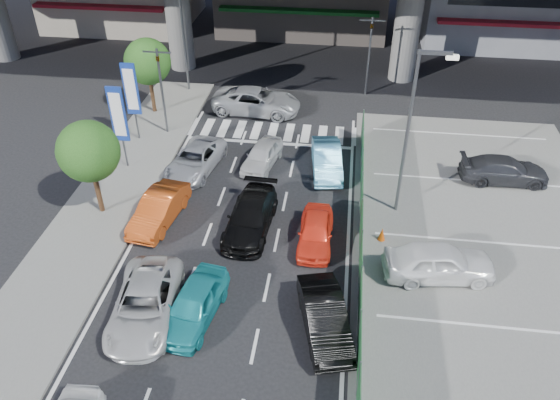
# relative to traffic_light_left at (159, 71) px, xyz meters

# --- Properties ---
(ground) EXTENTS (120.00, 120.00, 0.00)m
(ground) POSITION_rel_traffic_light_left_xyz_m (6.20, -12.00, -3.94)
(ground) COLOR black
(ground) RESTS_ON ground
(parking_lot) EXTENTS (12.00, 28.00, 0.06)m
(parking_lot) POSITION_rel_traffic_light_left_xyz_m (17.20, -10.00, -3.91)
(parking_lot) COLOR #60605D
(parking_lot) RESTS_ON ground
(sidewalk_left) EXTENTS (4.00, 30.00, 0.12)m
(sidewalk_left) POSITION_rel_traffic_light_left_xyz_m (-0.80, -8.00, -3.88)
(sidewalk_left) COLOR #60605D
(sidewalk_left) RESTS_ON ground
(fence_run) EXTENTS (0.16, 22.00, 1.80)m
(fence_run) POSITION_rel_traffic_light_left_xyz_m (11.50, -11.00, -3.04)
(fence_run) COLOR #1B4F27
(fence_run) RESTS_ON ground
(traffic_light_left) EXTENTS (1.60, 1.24, 5.20)m
(traffic_light_left) POSITION_rel_traffic_light_left_xyz_m (0.00, 0.00, 0.00)
(traffic_light_left) COLOR #595B60
(traffic_light_left) RESTS_ON ground
(traffic_light_right) EXTENTS (1.60, 1.24, 5.20)m
(traffic_light_right) POSITION_rel_traffic_light_left_xyz_m (11.70, 7.00, 0.00)
(traffic_light_right) COLOR #595B60
(traffic_light_right) RESTS_ON ground
(street_lamp_right) EXTENTS (1.65, 0.22, 8.00)m
(street_lamp_right) POSITION_rel_traffic_light_left_xyz_m (13.37, -6.00, 0.83)
(street_lamp_right) COLOR #595B60
(street_lamp_right) RESTS_ON ground
(street_lamp_left) EXTENTS (1.65, 0.22, 8.00)m
(street_lamp_left) POSITION_rel_traffic_light_left_xyz_m (-0.13, 6.00, 0.83)
(street_lamp_left) COLOR #595B60
(street_lamp_left) RESTS_ON ground
(signboard_near) EXTENTS (0.80, 0.14, 4.70)m
(signboard_near) POSITION_rel_traffic_light_left_xyz_m (-1.00, -4.01, -0.87)
(signboard_near) COLOR #595B60
(signboard_near) RESTS_ON ground
(signboard_far) EXTENTS (0.80, 0.14, 4.70)m
(signboard_far) POSITION_rel_traffic_light_left_xyz_m (-1.40, -1.01, -0.87)
(signboard_far) COLOR #595B60
(signboard_far) RESTS_ON ground
(tree_near) EXTENTS (2.80, 2.80, 4.80)m
(tree_near) POSITION_rel_traffic_light_left_xyz_m (-0.80, -8.00, -0.55)
(tree_near) COLOR #382314
(tree_near) RESTS_ON ground
(tree_far) EXTENTS (2.80, 2.80, 4.80)m
(tree_far) POSITION_rel_traffic_light_left_xyz_m (-1.60, 2.50, -0.55)
(tree_far) COLOR #382314
(tree_far) RESTS_ON ground
(sedan_white_mid_left) EXTENTS (2.86, 5.20, 1.38)m
(sedan_white_mid_left) POSITION_rel_traffic_light_left_xyz_m (3.48, -14.13, -3.25)
(sedan_white_mid_left) COLOR silver
(sedan_white_mid_left) RESTS_ON ground
(taxi_teal_mid) EXTENTS (2.25, 4.26, 1.38)m
(taxi_teal_mid) POSITION_rel_traffic_light_left_xyz_m (5.33, -13.92, -3.25)
(taxi_teal_mid) COLOR teal
(taxi_teal_mid) RESTS_ON ground
(hatch_black_mid_right) EXTENTS (2.49, 4.42, 1.38)m
(hatch_black_mid_right) POSITION_rel_traffic_light_left_xyz_m (10.24, -13.93, -3.25)
(hatch_black_mid_right) COLOR black
(hatch_black_mid_right) RESTS_ON ground
(taxi_orange_left) EXTENTS (2.04, 4.35, 1.38)m
(taxi_orange_left) POSITION_rel_traffic_light_left_xyz_m (2.18, -8.30, -3.25)
(taxi_orange_left) COLOR #BA4615
(taxi_orange_left) RESTS_ON ground
(sedan_black_mid) EXTENTS (2.20, 4.84, 1.37)m
(sedan_black_mid) POSITION_rel_traffic_light_left_xyz_m (6.50, -8.31, -3.25)
(sedan_black_mid) COLOR black
(sedan_black_mid) RESTS_ON ground
(taxi_orange_right) EXTENTS (1.49, 3.70, 1.26)m
(taxi_orange_right) POSITION_rel_traffic_light_left_xyz_m (9.53, -8.94, -3.31)
(taxi_orange_right) COLOR #F6371E
(taxi_orange_right) RESTS_ON ground
(wagon_silver_front_left) EXTENTS (2.87, 4.87, 1.27)m
(wagon_silver_front_left) POSITION_rel_traffic_light_left_xyz_m (2.72, -3.77, -3.30)
(wagon_silver_front_left) COLOR #BABBC2
(wagon_silver_front_left) RESTS_ON ground
(sedan_white_front_mid) EXTENTS (2.17, 3.87, 1.24)m
(sedan_white_front_mid) POSITION_rel_traffic_light_left_xyz_m (6.16, -2.83, -3.31)
(sedan_white_front_mid) COLOR silver
(sedan_white_front_mid) RESTS_ON ground
(kei_truck_front_right) EXTENTS (1.97, 4.33, 1.38)m
(kei_truck_front_right) POSITION_rel_traffic_light_left_xyz_m (9.66, -2.92, -3.25)
(kei_truck_front_right) COLOR #58AEDB
(kei_truck_front_right) RESTS_ON ground
(crossing_wagon_silver) EXTENTS (5.70, 2.93, 1.54)m
(crossing_wagon_silver) POSITION_rel_traffic_light_left_xyz_m (4.84, 3.41, -3.17)
(crossing_wagon_silver) COLOR #A1A3A8
(crossing_wagon_silver) RESTS_ON ground
(parked_sedan_white) EXTENTS (4.72, 2.39, 1.54)m
(parked_sedan_white) POSITION_rel_traffic_light_left_xyz_m (14.68, -10.47, -3.11)
(parked_sedan_white) COLOR white
(parked_sedan_white) RESTS_ON parking_lot
(parked_sedan_dgrey) EXTENTS (4.55, 2.00, 1.30)m
(parked_sedan_dgrey) POSITION_rel_traffic_light_left_xyz_m (18.77, -2.78, -3.23)
(parked_sedan_dgrey) COLOR #2E2F34
(parked_sedan_dgrey) RESTS_ON parking_lot
(traffic_cone) EXTENTS (0.37, 0.37, 0.64)m
(traffic_cone) POSITION_rel_traffic_light_left_xyz_m (12.46, -8.41, -3.56)
(traffic_cone) COLOR #E3530C
(traffic_cone) RESTS_ON parking_lot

